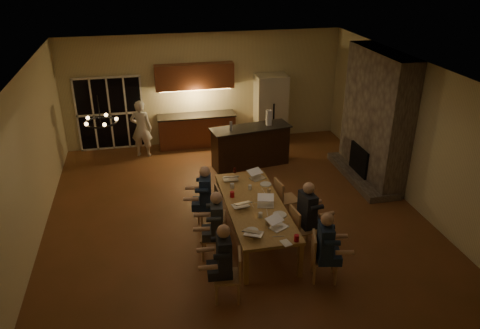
% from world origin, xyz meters
% --- Properties ---
extents(floor, '(9.00, 9.00, 0.00)m').
position_xyz_m(floor, '(0.00, 0.00, 0.00)').
color(floor, brown).
rests_on(floor, ground).
extents(back_wall, '(8.00, 0.04, 3.20)m').
position_xyz_m(back_wall, '(0.00, 4.52, 1.60)').
color(back_wall, '#C0B388').
rests_on(back_wall, ground).
extents(left_wall, '(0.04, 9.00, 3.20)m').
position_xyz_m(left_wall, '(-4.02, 0.00, 1.60)').
color(left_wall, '#C0B388').
rests_on(left_wall, ground).
extents(right_wall, '(0.04, 9.00, 3.20)m').
position_xyz_m(right_wall, '(4.02, 0.00, 1.60)').
color(right_wall, '#C0B388').
rests_on(right_wall, ground).
extents(ceiling, '(8.00, 9.00, 0.04)m').
position_xyz_m(ceiling, '(0.00, 0.00, 3.22)').
color(ceiling, white).
rests_on(ceiling, back_wall).
extents(french_doors, '(1.86, 0.08, 2.10)m').
position_xyz_m(french_doors, '(-2.70, 4.47, 1.05)').
color(french_doors, black).
rests_on(french_doors, ground).
extents(fireplace, '(0.58, 2.50, 3.20)m').
position_xyz_m(fireplace, '(3.70, 1.20, 1.60)').
color(fireplace, '#73685A').
rests_on(fireplace, ground).
extents(kitchenette, '(2.24, 0.68, 2.40)m').
position_xyz_m(kitchenette, '(-0.30, 4.20, 1.20)').
color(kitchenette, brown).
rests_on(kitchenette, ground).
extents(refrigerator, '(0.90, 0.68, 2.00)m').
position_xyz_m(refrigerator, '(1.90, 4.15, 1.00)').
color(refrigerator, beige).
rests_on(refrigerator, ground).
extents(dining_table, '(1.10, 2.92, 0.75)m').
position_xyz_m(dining_table, '(0.21, -0.82, 0.38)').
color(dining_table, '#B28D47').
rests_on(dining_table, ground).
extents(bar_island, '(2.18, 1.00, 1.08)m').
position_xyz_m(bar_island, '(0.91, 2.53, 0.54)').
color(bar_island, black).
rests_on(bar_island, ground).
extents(chair_left_near, '(0.51, 0.51, 0.89)m').
position_xyz_m(chair_left_near, '(-0.65, -2.49, 0.45)').
color(chair_left_near, tan).
rests_on(chair_left_near, ground).
extents(chair_left_mid, '(0.54, 0.54, 0.89)m').
position_xyz_m(chair_left_mid, '(-0.70, -1.29, 0.45)').
color(chair_left_mid, tan).
rests_on(chair_left_mid, ground).
extents(chair_left_far, '(0.46, 0.46, 0.89)m').
position_xyz_m(chair_left_far, '(-0.63, -0.25, 0.45)').
color(chair_left_far, tan).
rests_on(chair_left_far, ground).
extents(chair_right_near, '(0.54, 0.54, 0.89)m').
position_xyz_m(chair_right_near, '(1.09, -2.35, 0.45)').
color(chair_right_near, tan).
rests_on(chair_right_near, ground).
extents(chair_right_mid, '(0.49, 0.49, 0.89)m').
position_xyz_m(chair_right_mid, '(1.04, -1.39, 0.45)').
color(chair_right_mid, tan).
rests_on(chair_right_mid, ground).
extents(chair_right_far, '(0.50, 0.50, 0.89)m').
position_xyz_m(chair_right_far, '(1.07, -0.22, 0.45)').
color(chair_right_far, tan).
rests_on(chair_right_far, ground).
extents(person_left_near, '(0.64, 0.64, 1.38)m').
position_xyz_m(person_left_near, '(-0.69, -2.42, 0.69)').
color(person_left_near, '#202329').
rests_on(person_left_near, ground).
extents(person_right_near, '(0.71, 0.71, 1.38)m').
position_xyz_m(person_right_near, '(1.04, -2.43, 0.69)').
color(person_right_near, '#1C2C47').
rests_on(person_right_near, ground).
extents(person_left_mid, '(0.68, 0.68, 1.38)m').
position_xyz_m(person_left_mid, '(-0.63, -1.33, 0.69)').
color(person_left_mid, '#34393E').
rests_on(person_left_mid, ground).
extents(person_right_mid, '(0.68, 0.68, 1.38)m').
position_xyz_m(person_right_mid, '(1.12, -1.32, 0.69)').
color(person_right_mid, '#202329').
rests_on(person_right_mid, ground).
extents(person_left_far, '(0.70, 0.70, 1.38)m').
position_xyz_m(person_left_far, '(-0.68, -0.23, 0.69)').
color(person_left_far, '#1C2C47').
rests_on(person_left_far, ground).
extents(standing_person, '(0.66, 0.52, 1.60)m').
position_xyz_m(standing_person, '(-1.87, 3.77, 0.80)').
color(standing_person, silver).
rests_on(standing_person, ground).
extents(chandelier, '(0.54, 0.54, 0.03)m').
position_xyz_m(chandelier, '(-2.46, -1.08, 2.75)').
color(chandelier, black).
rests_on(chandelier, ceiling).
extents(laptop_a, '(0.42, 0.40, 0.23)m').
position_xyz_m(laptop_a, '(-0.05, -1.83, 0.86)').
color(laptop_a, silver).
rests_on(laptop_a, dining_table).
extents(laptop_b, '(0.42, 0.40, 0.23)m').
position_xyz_m(laptop_b, '(0.43, -1.73, 0.86)').
color(laptop_b, silver).
rests_on(laptop_b, dining_table).
extents(laptop_c, '(0.37, 0.34, 0.23)m').
position_xyz_m(laptop_c, '(-0.07, -0.83, 0.86)').
color(laptop_c, silver).
rests_on(laptop_c, dining_table).
extents(laptop_d, '(0.38, 0.35, 0.23)m').
position_xyz_m(laptop_d, '(0.41, -0.92, 0.86)').
color(laptop_d, silver).
rests_on(laptop_d, dining_table).
extents(laptop_e, '(0.33, 0.29, 0.23)m').
position_xyz_m(laptop_e, '(-0.05, 0.34, 0.86)').
color(laptop_e, silver).
rests_on(laptop_e, dining_table).
extents(laptop_f, '(0.40, 0.38, 0.23)m').
position_xyz_m(laptop_f, '(0.54, 0.25, 0.86)').
color(laptop_f, silver).
rests_on(laptop_f, dining_table).
extents(mug_front, '(0.08, 0.08, 0.10)m').
position_xyz_m(mug_front, '(0.20, -1.32, 0.80)').
color(mug_front, silver).
rests_on(mug_front, dining_table).
extents(mug_mid, '(0.07, 0.07, 0.10)m').
position_xyz_m(mug_mid, '(0.26, -0.20, 0.80)').
color(mug_mid, silver).
rests_on(mug_mid, dining_table).
extents(mug_back, '(0.09, 0.09, 0.10)m').
position_xyz_m(mug_back, '(-0.09, -0.05, 0.80)').
color(mug_back, silver).
rests_on(mug_back, dining_table).
extents(redcup_near, '(0.09, 0.09, 0.12)m').
position_xyz_m(redcup_near, '(0.61, -2.20, 0.81)').
color(redcup_near, '#AF0B17').
rests_on(redcup_near, dining_table).
extents(redcup_mid, '(0.09, 0.09, 0.12)m').
position_xyz_m(redcup_mid, '(-0.17, -0.44, 0.81)').
color(redcup_mid, '#AF0B17').
rests_on(redcup_mid, dining_table).
extents(can_silver, '(0.07, 0.07, 0.12)m').
position_xyz_m(can_silver, '(0.26, -1.58, 0.81)').
color(can_silver, '#B2B2B7').
rests_on(can_silver, dining_table).
extents(can_cola, '(0.06, 0.06, 0.12)m').
position_xyz_m(can_cola, '(0.10, 0.64, 0.81)').
color(can_cola, '#3F0F0C').
rests_on(can_cola, dining_table).
extents(can_right, '(0.07, 0.07, 0.12)m').
position_xyz_m(can_right, '(0.59, -0.49, 0.81)').
color(can_right, '#B2B2B7').
rests_on(can_right, dining_table).
extents(plate_near, '(0.26, 0.26, 0.02)m').
position_xyz_m(plate_near, '(0.57, -1.31, 0.76)').
color(plate_near, silver).
rests_on(plate_near, dining_table).
extents(plate_left, '(0.25, 0.25, 0.02)m').
position_xyz_m(plate_left, '(-0.07, -1.74, 0.76)').
color(plate_left, silver).
rests_on(plate_left, dining_table).
extents(plate_far, '(0.24, 0.24, 0.02)m').
position_xyz_m(plate_far, '(0.64, -0.06, 0.76)').
color(plate_far, silver).
rests_on(plate_far, dining_table).
extents(notepad, '(0.19, 0.24, 0.01)m').
position_xyz_m(notepad, '(0.42, -2.22, 0.76)').
color(notepad, white).
rests_on(notepad, dining_table).
extents(bar_bottle, '(0.07, 0.07, 0.24)m').
position_xyz_m(bar_bottle, '(0.37, 2.40, 1.20)').
color(bar_bottle, '#99999E').
rests_on(bar_bottle, bar_island).
extents(bar_blender, '(0.13, 0.13, 0.41)m').
position_xyz_m(bar_blender, '(1.41, 2.59, 1.28)').
color(bar_blender, silver).
rests_on(bar_blender, bar_island).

